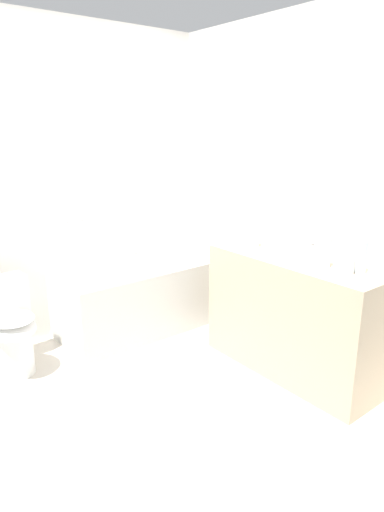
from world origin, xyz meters
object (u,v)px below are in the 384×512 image
Objects in this scene: water_bottle_0 at (361,256)px; water_bottle_2 at (244,228)px; water_bottle_3 at (326,252)px; drinking_glass_1 at (254,239)px; toilet at (8,328)px; water_bottle_1 at (321,248)px; drinking_glass_0 at (348,267)px; sink_faucet at (312,247)px; sink_basin at (296,252)px; bathtub at (144,293)px.

water_bottle_0 is 0.96× the size of water_bottle_2.
water_bottle_3 is 0.64m from drinking_glass_1.
toilet is at bearing 137.08° from water_bottle_3.
drinking_glass_0 is (-0.04, -0.23, -0.06)m from water_bottle_1.
drinking_glass_1 reaches higher than toilet.
sink_basin is at bearing -180.00° from sink_faucet.
sink_faucet is 0.66× the size of water_bottle_2.
sink_basin is 0.48m from water_bottle_0.
sink_faucet is at bearing 53.13° from toilet.
bathtub reaches higher than sink_basin.
water_bottle_1 is (0.45, -1.42, 0.63)m from bathtub.
drinking_glass_0 is (1.55, -1.61, 0.54)m from toilet.
water_bottle_3 is at bearing -93.11° from water_bottle_2.
water_bottle_0 is at bearing -88.20° from sink_basin.
water_bottle_0 is at bearing -74.31° from bathtub.
drinking_glass_0 is 0.80m from drinking_glass_1.
water_bottle_2 is at bearing 91.12° from sink_basin.
bathtub is 2.15× the size of toilet.
water_bottle_2 is 2.57× the size of drinking_glass_0.
drinking_glass_1 is (-0.20, 0.37, 0.02)m from sink_faucet.
water_bottle_2 reaches higher than water_bottle_1.
sink_faucet is (1.78, -1.17, 0.53)m from toilet.
water_bottle_1 is 0.97× the size of water_bottle_2.
water_bottle_2 is (0.45, -0.72, 0.64)m from bathtub.
sink_basin is 0.17m from sink_faucet.
drinking_glass_1 is at bearing 59.53° from toilet.
sink_faucet is 0.68× the size of water_bottle_1.
bathtub is at bearing 105.69° from water_bottle_0.
drinking_glass_1 is at bearing -98.62° from water_bottle_2.
water_bottle_0 is (0.48, -1.69, 0.63)m from bathtub.
water_bottle_2 reaches higher than drinking_glass_0.
water_bottle_1 is (-0.03, 0.27, 0.00)m from water_bottle_0.
sink_faucet is 0.36m from water_bottle_3.
water_bottle_1 is at bearing -90.42° from water_bottle_2.
toilet is at bearing -177.64° from bathtub.
sink_basin is at bearing -69.35° from bathtub.
toilet is 2.19m from water_bottle_1.
drinking_glass_1 is at bearing 118.40° from sink_faucet.
bathtub reaches higher than toilet.
drinking_glass_0 is at bearing -100.54° from water_bottle_1.
water_bottle_1 is 0.25m from drinking_glass_0.
water_bottle_0 is 0.10m from drinking_glass_0.
sink_faucet is at bearing 47.46° from water_bottle_1.
water_bottle_0 is at bearing 41.21° from toilet.
water_bottle_2 is at bearing 81.38° from drinking_glass_1.
water_bottle_2 is at bearing 89.58° from water_bottle_1.
water_bottle_3 is at bearing -74.69° from bathtub.
toilet is at bearing 152.92° from drinking_glass_1.
bathtub is 14.24× the size of drinking_glass_1.
water_bottle_2 reaches higher than sink_faucet.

